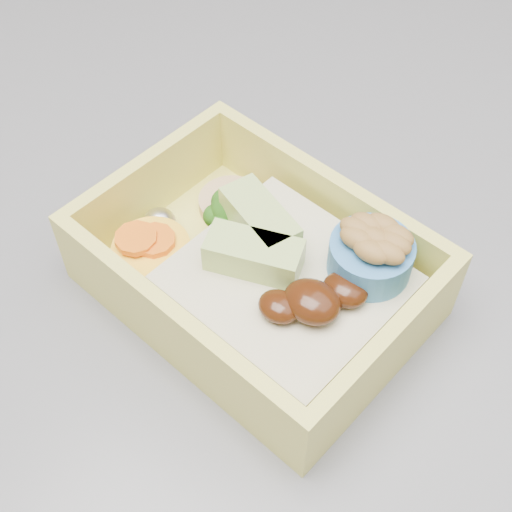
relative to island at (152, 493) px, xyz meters
The scene contains 2 objects.
island is the anchor object (origin of this frame).
bento_box 0.50m from the island, ahead, with size 0.19×0.15×0.06m.
Camera 1 is at (0.26, -0.28, 1.24)m, focal length 50.00 mm.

